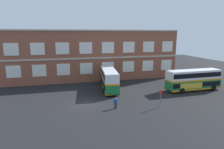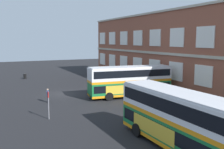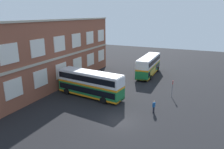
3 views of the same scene
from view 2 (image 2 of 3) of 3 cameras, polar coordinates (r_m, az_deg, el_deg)
name	(u,v)px [view 2 (image 2 of 3)]	position (r m, az deg, el deg)	size (l,w,h in m)	color
ground_plane	(77,92)	(37.05, -7.79, -4.02)	(120.00, 120.00, 0.00)	black
brick_terminal_building	(175,51)	(42.35, 14.08, 5.19)	(45.43, 8.19, 11.86)	brown
double_decker_near	(130,81)	(33.70, 4.05, -1.42)	(3.93, 11.23, 4.07)	#197038
double_decker_middle	(179,119)	(18.16, 14.83, -9.72)	(11.04, 2.99, 4.07)	#197038
waiting_passenger	(48,95)	(31.69, -14.25, -4.47)	(0.64, 0.32, 1.70)	black
bus_stand_flag	(48,103)	(24.91, -14.11, -6.15)	(0.44, 0.10, 2.70)	slate
station_litter_bin	(25,76)	(52.36, -19.00, -0.33)	(0.60, 0.60, 1.03)	black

